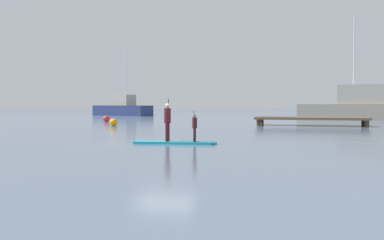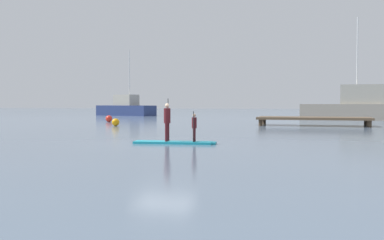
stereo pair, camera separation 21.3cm
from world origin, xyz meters
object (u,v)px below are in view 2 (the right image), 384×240
mooring_buoy_near (109,119)px  fishing_boat_white_large (366,107)px  paddler_adult (167,120)px  paddler_child_solo (194,126)px  fishing_boat_green_midground (126,108)px  paddleboard_near (175,142)px  mooring_buoy_mid (116,122)px

mooring_buoy_near → fishing_boat_white_large: bearing=25.9°
paddler_adult → paddler_child_solo: (1.14, 0.12, -0.26)m
paddler_adult → fishing_boat_green_midground: fishing_boat_green_midground is taller
fishing_boat_white_large → mooring_buoy_near: (-22.93, -11.15, -1.01)m
paddleboard_near → paddler_adult: bearing=-174.5°
paddler_child_solo → fishing_boat_white_large: bearing=72.1°
paddler_child_solo → fishing_boat_white_large: fishing_boat_white_large is taller
paddler_adult → mooring_buoy_mid: paddler_adult is taller
paddleboard_near → fishing_boat_white_large: bearing=70.7°
fishing_boat_white_large → mooring_buoy_near: 25.52m
paddler_adult → mooring_buoy_mid: bearing=123.5°
paddler_adult → paddler_child_solo: 1.18m
fishing_boat_white_large → mooring_buoy_near: size_ratio=21.62×
paddleboard_near → mooring_buoy_near: bearing=123.1°
paddler_adult → mooring_buoy_near: size_ratio=2.99×
paddler_adult → mooring_buoy_near: 22.54m
fishing_boat_green_midground → paddler_child_solo: bearing=-62.2°
paddleboard_near → mooring_buoy_mid: (-8.66, 12.55, 0.23)m
paddler_adult → fishing_boat_green_midground: 43.31m
paddler_child_solo → paddleboard_near: bearing=-174.1°
fishing_boat_green_midground → mooring_buoy_near: 21.04m
mooring_buoy_near → fishing_boat_green_midground: bearing=110.0°
paddleboard_near → paddler_child_solo: bearing=5.9°
paddleboard_near → mooring_buoy_mid: size_ratio=6.14×
fishing_boat_green_midground → mooring_buoy_near: bearing=-70.0°
paddleboard_near → paddler_child_solo: (0.82, 0.09, 0.70)m
paddler_adult → fishing_boat_white_large: bearing=70.2°
paddleboard_near → paddler_child_solo: paddler_child_solo is taller
fishing_boat_white_large → fishing_boat_green_midground: (-30.13, 8.61, -0.29)m
mooring_buoy_near → mooring_buoy_mid: bearing=-60.0°
paddler_adult → mooring_buoy_mid: size_ratio=3.14×
fishing_boat_white_large → mooring_buoy_mid: size_ratio=22.64×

